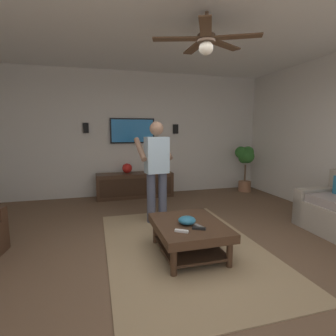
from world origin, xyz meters
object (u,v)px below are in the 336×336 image
wall_speaker_left (176,129)px  ceiling_fan (207,42)px  bowl (187,220)px  remote_white (181,231)px  wall_speaker_right (86,128)px  remote_black (199,228)px  remote_grey (199,227)px  coffee_table (189,231)px  tv (132,131)px  vase_round (127,168)px  potted_plant_tall (245,161)px  media_console (135,185)px  person_standing (156,166)px

wall_speaker_left → ceiling_fan: size_ratio=0.19×
bowl → wall_speaker_left: wall_speaker_left is taller
remote_white → wall_speaker_right: 3.79m
remote_black → remote_grey: bearing=94.5°
remote_white → remote_black: 0.21m
remote_grey → remote_black: bearing=137.1°
coffee_table → tv: bearing=3.9°
vase_round → bowl: bearing=-173.6°
potted_plant_tall → remote_white: potted_plant_tall is taller
media_console → vase_round: (0.04, 0.16, 0.39)m
person_standing → remote_grey: person_standing is taller
person_standing → bowl: size_ratio=7.88×
coffee_table → remote_white: 0.33m
wall_speaker_right → coffee_table: bearing=-159.0°
bowl → remote_black: 0.21m
potted_plant_tall → remote_grey: size_ratio=7.46×
person_standing → ceiling_fan: size_ratio=1.40×
potted_plant_tall → remote_grey: 3.79m
tv → bowl: 3.39m
remote_grey → wall_speaker_right: bearing=2.6°
bowl → remote_grey: 0.18m
tv → media_console: bearing=0.0°
tv → wall_speaker_left: size_ratio=4.57×
ceiling_fan → vase_round: bearing=11.0°
wall_speaker_left → remote_grey: bearing=167.3°
media_console → remote_black: media_console is taller
bowl → wall_speaker_left: (3.24, -0.86, 1.09)m
person_standing → bowl: 1.37m
remote_grey → wall_speaker_left: (3.38, -0.76, 1.12)m
remote_white → ceiling_fan: 2.13m
ceiling_fan → bowl: bearing=104.9°
ceiling_fan → wall_speaker_right: bearing=24.2°
potted_plant_tall → wall_speaker_right: (0.46, 3.68, 0.78)m
tv → bowl: size_ratio=4.83×
person_standing → remote_white: person_standing is taller
ceiling_fan → wall_speaker_left: bearing=-11.1°
media_console → ceiling_fan: size_ratio=1.45×
media_console → ceiling_fan: bearing=8.0°
remote_grey → wall_speaker_right: wall_speaker_right is taller
person_standing → wall_speaker_right: bearing=22.7°
potted_plant_tall → bowl: potted_plant_tall is taller
remote_black → remote_grey: 0.05m
coffee_table → tv: (3.19, 0.22, 1.20)m
remote_black → vase_round: 3.26m
remote_grey → ceiling_fan: bearing=-51.8°
remote_grey → tv: bearing=-13.7°
bowl → potted_plant_tall: bearing=-41.9°
potted_plant_tall → person_standing: bearing=120.3°
remote_white → person_standing: bearing=121.6°
bowl → remote_grey: bowl is taller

